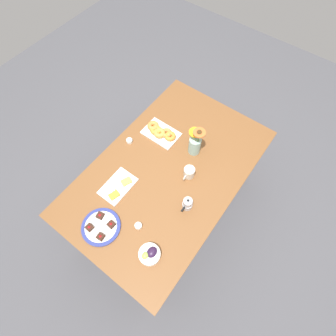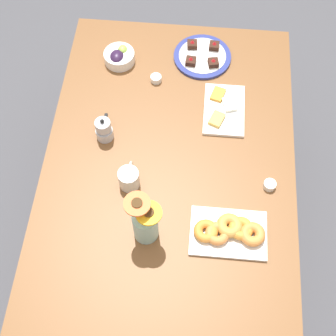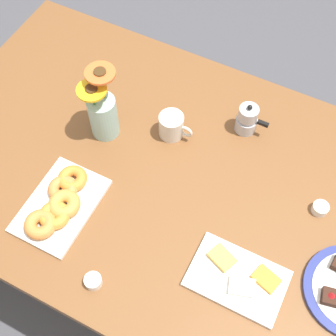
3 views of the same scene
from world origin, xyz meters
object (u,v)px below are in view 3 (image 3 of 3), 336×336
at_px(coffee_mug, 172,126).
at_px(croissant_platter, 59,204).
at_px(flower_vase, 103,113).
at_px(cheese_platter, 238,278).
at_px(jam_cup_honey, 93,281).
at_px(dining_table, 168,188).
at_px(moka_pot, 247,120).
at_px(jam_cup_berry, 320,208).

relative_size(coffee_mug, croissant_platter, 0.40).
relative_size(coffee_mug, flower_vase, 0.44).
height_order(cheese_platter, jam_cup_honey, cheese_platter).
relative_size(dining_table, jam_cup_honey, 33.33).
xyz_separation_m(dining_table, coffee_mug, (-0.06, 0.14, 0.13)).
bearing_deg(coffee_mug, moka_pot, 31.74).
height_order(jam_cup_honey, flower_vase, flower_vase).
distance_m(cheese_platter, jam_cup_honey, 0.39).
bearing_deg(flower_vase, croissant_platter, -85.31).
distance_m(dining_table, jam_cup_honey, 0.41).
bearing_deg(cheese_platter, croissant_platter, -176.08).
height_order(coffee_mug, jam_cup_honey, coffee_mug).
height_order(croissant_platter, flower_vase, flower_vase).
bearing_deg(jam_cup_honey, jam_cup_berry, 45.51).
xyz_separation_m(coffee_mug, jam_cup_berry, (0.51, -0.05, -0.03)).
bearing_deg(dining_table, coffee_mug, 112.58).
bearing_deg(coffee_mug, flower_vase, -156.25).
xyz_separation_m(coffee_mug, flower_vase, (-0.20, -0.09, 0.05)).
bearing_deg(moka_pot, jam_cup_honey, -104.44).
relative_size(jam_cup_honey, jam_cup_berry, 1.00).
relative_size(croissant_platter, flower_vase, 1.08).
xyz_separation_m(jam_cup_berry, moka_pot, (-0.31, 0.18, 0.03)).
bearing_deg(cheese_platter, flower_vase, 155.34).
height_order(croissant_platter, jam_cup_berry, croissant_platter).
bearing_deg(coffee_mug, jam_cup_honey, -86.35).
bearing_deg(jam_cup_honey, flower_vase, 117.15).
xyz_separation_m(dining_table, croissant_platter, (-0.23, -0.25, 0.11)).
relative_size(croissant_platter, jam_cup_honey, 5.95).
height_order(coffee_mug, jam_cup_berry, coffee_mug).
relative_size(croissant_platter, jam_cup_berry, 5.95).
relative_size(dining_table, flower_vase, 6.06).
height_order(cheese_platter, moka_pot, moka_pot).
relative_size(coffee_mug, jam_cup_honey, 2.40).
distance_m(cheese_platter, flower_vase, 0.64).
bearing_deg(jam_cup_honey, coffee_mug, 93.65).
bearing_deg(dining_table, jam_cup_honey, -93.69).
xyz_separation_m(jam_cup_honey, moka_pot, (0.17, 0.67, 0.03)).
distance_m(coffee_mug, croissant_platter, 0.43).
relative_size(coffee_mug, moka_pot, 0.97).
xyz_separation_m(cheese_platter, jam_cup_honey, (-0.34, -0.19, 0.01)).
relative_size(coffee_mug, jam_cup_berry, 2.40).
relative_size(jam_cup_berry, moka_pot, 0.40).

